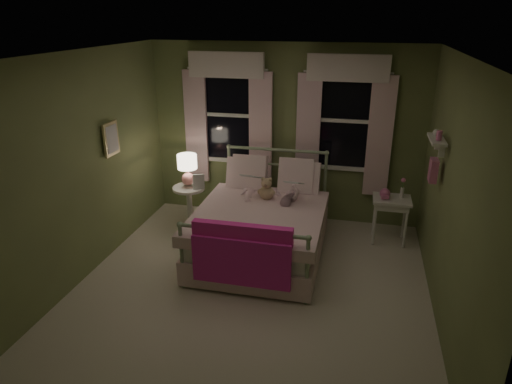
% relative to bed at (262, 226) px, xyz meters
% --- Properties ---
extents(room_shell, '(4.20, 4.20, 4.20)m').
position_rel_bed_xyz_m(room_shell, '(0.06, -0.83, 0.92)').
color(room_shell, beige).
rests_on(room_shell, ground).
extents(bed, '(1.58, 2.04, 1.18)m').
position_rel_bed_xyz_m(bed, '(0.00, 0.00, 0.00)').
color(bed, white).
rests_on(bed, ground).
extents(pink_throw, '(1.10, 0.14, 0.71)m').
position_rel_bed_xyz_m(pink_throw, '(-0.00, -1.03, 0.23)').
color(pink_throw, '#E92D9D').
rests_on(pink_throw, bed).
extents(child_left, '(0.27, 0.20, 0.69)m').
position_rel_bed_xyz_m(child_left, '(-0.28, 0.42, 0.53)').
color(child_left, '#F7D1DD').
rests_on(child_left, bed).
extents(child_right, '(0.38, 0.31, 0.75)m').
position_rel_bed_xyz_m(child_right, '(0.28, 0.42, 0.56)').
color(child_right, '#F7D1DD').
rests_on(child_right, bed).
extents(book_left, '(0.22, 0.16, 0.26)m').
position_rel_bed_xyz_m(book_left, '(-0.28, 0.17, 0.58)').
color(book_left, beige).
rests_on(book_left, child_left).
extents(book_right, '(0.22, 0.15, 0.26)m').
position_rel_bed_xyz_m(book_right, '(0.28, 0.17, 0.54)').
color(book_right, beige).
rests_on(book_right, child_right).
extents(teddy_bear, '(0.23, 0.19, 0.32)m').
position_rel_bed_xyz_m(teddy_bear, '(-0.00, 0.26, 0.41)').
color(teddy_bear, tan).
rests_on(teddy_bear, bed).
extents(nightstand_left, '(0.46, 0.46, 0.65)m').
position_rel_bed_xyz_m(nightstand_left, '(-1.18, 0.48, 0.03)').
color(nightstand_left, white).
rests_on(nightstand_left, ground).
extents(table_lamp, '(0.27, 0.27, 0.45)m').
position_rel_bed_xyz_m(table_lamp, '(-1.18, 0.48, 0.57)').
color(table_lamp, '#E28885').
rests_on(table_lamp, nightstand_left).
extents(book_nightstand, '(0.23, 0.27, 0.02)m').
position_rel_bed_xyz_m(book_nightstand, '(-1.08, 0.40, 0.27)').
color(book_nightstand, beige).
rests_on(book_nightstand, nightstand_left).
extents(nightstand_right, '(0.50, 0.40, 0.64)m').
position_rel_bed_xyz_m(nightstand_right, '(1.63, 0.71, 0.17)').
color(nightstand_right, white).
rests_on(nightstand_right, ground).
extents(pink_toy, '(0.14, 0.19, 0.14)m').
position_rel_bed_xyz_m(pink_toy, '(1.53, 0.70, 0.32)').
color(pink_toy, pink).
rests_on(pink_toy, nightstand_right).
extents(bud_vase, '(0.06, 0.06, 0.28)m').
position_rel_bed_xyz_m(bud_vase, '(1.75, 0.76, 0.41)').
color(bud_vase, white).
rests_on(bud_vase, nightstand_right).
extents(window_left, '(1.34, 0.13, 1.96)m').
position_rel_bed_xyz_m(window_left, '(-0.79, 1.20, 1.24)').
color(window_left, black).
rests_on(window_left, room_shell).
extents(window_right, '(1.34, 0.13, 1.96)m').
position_rel_bed_xyz_m(window_right, '(0.91, 1.20, 1.24)').
color(window_right, black).
rests_on(window_right, room_shell).
extents(wall_shelf, '(0.15, 0.50, 0.60)m').
position_rel_bed_xyz_m(wall_shelf, '(1.96, -0.13, 1.14)').
color(wall_shelf, white).
rests_on(wall_shelf, room_shell).
extents(framed_picture, '(0.03, 0.32, 0.42)m').
position_rel_bed_xyz_m(framed_picture, '(-1.89, -0.23, 1.12)').
color(framed_picture, beige).
rests_on(framed_picture, room_shell).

